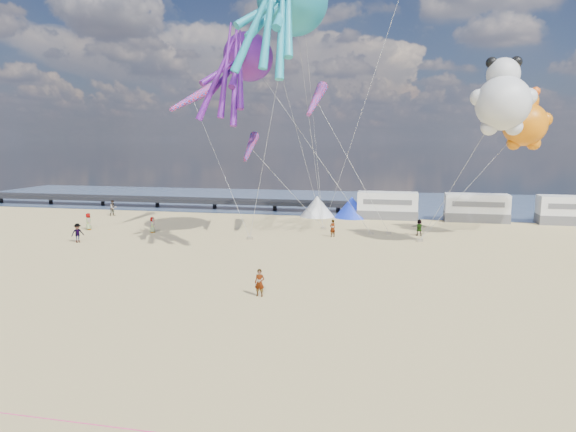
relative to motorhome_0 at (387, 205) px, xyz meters
The scene contains 27 objects.
ground 40.48m from the motorhome_0, 98.53° to the right, with size 120.00×120.00×0.00m, color #DCC37F.
water 16.22m from the motorhome_0, 111.80° to the left, with size 120.00×120.00×0.00m, color #3D5375.
pier 34.24m from the motorhome_0, behind, with size 60.00×3.00×0.50m, color black.
motorhome_0 is the anchor object (origin of this frame).
motorhome_1 9.50m from the motorhome_0, ahead, with size 6.60×2.50×3.00m, color silver.
motorhome_2 19.00m from the motorhome_0, ahead, with size 6.60×2.50×3.00m, color silver.
tent_white 8.01m from the motorhome_0, behind, with size 4.00×4.00×2.40m, color white.
tent_blue 4.01m from the motorhome_0, behind, with size 4.00×4.00×2.40m, color #1933CC.
rope_line 45.42m from the motorhome_0, 97.59° to the right, with size 0.03×0.03×34.00m, color #F2338C.
standing_person 31.72m from the motorhome_0, 101.82° to the right, with size 0.58×0.38×1.58m, color tan.
beachgoer_0 25.76m from the motorhome_0, 148.02° to the right, with size 0.55×0.36×1.51m, color #7F6659.
beachgoer_1 31.75m from the motorhome_0, behind, with size 0.89×0.58×1.81m, color #7F6659.
beachgoer_2 32.40m from the motorhome_0, 143.18° to the right, with size 0.81×0.63×1.67m, color #7F6659.
beachgoer_4 10.38m from the motorhome_0, 72.54° to the right, with size 0.89×0.37×1.52m, color #7F6659.
beachgoer_5 13.14m from the motorhome_0, 110.87° to the right, with size 1.49×0.48×1.61m, color #7F6659.
beachgoer_6 31.76m from the motorhome_0, 154.77° to the right, with size 0.61×0.40×1.66m, color #7F6659.
sandbag_a 19.08m from the motorhome_0, 128.16° to the right, with size 0.50×0.35×0.22m, color gray.
sandbag_b 10.83m from the motorhome_0, 96.76° to the right, with size 0.50×0.35×0.22m, color gray.
sandbag_c 13.31m from the motorhome_0, 76.45° to the right, with size 0.50×0.35×0.22m, color gray.
sandbag_d 9.97m from the motorhome_0, 87.94° to the right, with size 0.50×0.35×0.22m, color gray.
sandbag_e 10.47m from the motorhome_0, 125.74° to the right, with size 0.50×0.35×0.22m, color gray.
kite_octopus_purple 24.07m from the motorhome_0, 126.05° to the right, with size 3.86×9.01×10.30m, color #581580, non-canonical shape.
kite_panda 21.07m from the motorhome_0, 62.41° to the right, with size 4.94×4.65×6.97m, color silver, non-canonical shape.
kite_teddy_orange 18.05m from the motorhome_0, 44.08° to the right, with size 4.44×4.18×6.27m, color orange, non-canonical shape.
windsock_left 24.30m from the motorhome_0, 148.63° to the right, with size 1.10×7.11×7.11m, color red, non-canonical shape.
windsock_mid 18.40m from the motorhome_0, 113.99° to the right, with size 1.00×6.58×6.58m, color red, non-canonical shape.
windsock_right 18.74m from the motorhome_0, 134.90° to the right, with size 0.90×4.61×4.61m, color red, non-canonical shape.
Camera 1 is at (6.94, -18.28, 8.83)m, focal length 32.00 mm.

